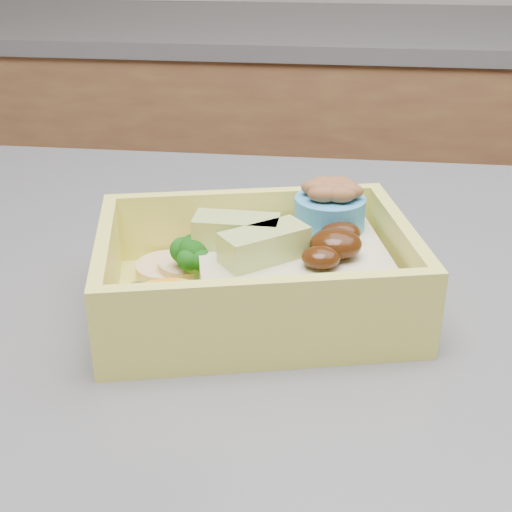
# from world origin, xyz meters

# --- Properties ---
(back_cabinets) EXTENTS (3.20, 0.62, 2.30)m
(back_cabinets) POSITION_xyz_m (0.00, 1.23, 0.89)
(back_cabinets) COLOR brown
(back_cabinets) RESTS_ON ground
(bento_box) EXTENTS (0.22, 0.18, 0.07)m
(bento_box) POSITION_xyz_m (-0.17, 0.02, 0.94)
(bento_box) COLOR #E5E15E
(bento_box) RESTS_ON island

